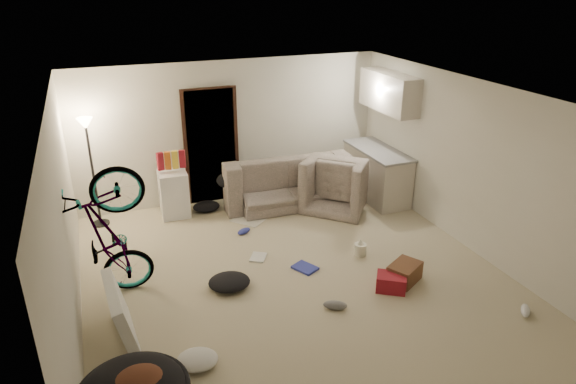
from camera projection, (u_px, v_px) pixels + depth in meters
name	position (u px, v px, depth m)	size (l,w,h in m)	color
floor	(295.00, 277.00, 7.06)	(5.50, 6.00, 0.02)	#C4B897
ceiling	(296.00, 95.00, 6.07)	(5.50, 6.00, 0.02)	white
wall_back	(232.00, 131.00, 9.14)	(5.50, 0.02, 2.50)	silver
wall_front	(441.00, 334.00, 3.98)	(5.50, 0.02, 2.50)	silver
wall_left	(63.00, 229.00, 5.64)	(0.02, 6.00, 2.50)	silver
wall_right	(470.00, 166.00, 7.49)	(0.02, 6.00, 2.50)	silver
doorway	(211.00, 146.00, 9.06)	(0.85, 0.10, 2.04)	black
door_trim	(211.00, 147.00, 9.04)	(0.97, 0.04, 2.10)	#321B11
floor_lamp	(89.00, 149.00, 8.00)	(0.28, 0.28, 1.81)	black
kitchen_counter	(377.00, 174.00, 9.41)	(0.60, 1.50, 0.88)	beige
counter_top	(378.00, 151.00, 9.23)	(0.64, 1.54, 0.04)	gray
kitchen_uppers	(389.00, 92.00, 8.86)	(0.38, 1.40, 0.65)	beige
sofa	(284.00, 184.00, 9.28)	(2.26, 0.88, 0.66)	#3A423B
armchair	(340.00, 187.00, 9.11)	(1.07, 0.94, 0.70)	#3A423B
bicycle	(113.00, 264.00, 6.42)	(0.65, 1.85, 0.97)	black
mini_fridge	(174.00, 194.00, 8.69)	(0.46, 0.46, 0.79)	white
snack_box_0	(160.00, 161.00, 8.39)	(0.10, 0.07, 0.30)	maroon
snack_box_1	(168.00, 161.00, 8.43)	(0.10, 0.07, 0.30)	#D4611A
snack_box_2	(175.00, 160.00, 8.47)	(0.10, 0.07, 0.30)	yellow
snack_box_3	(182.00, 159.00, 8.51)	(0.10, 0.07, 0.30)	maroon
hoodie	(138.00, 383.00, 4.37)	(0.48, 0.40, 0.22)	#582E1E
sofa_drape	(233.00, 180.00, 8.88)	(0.56, 0.46, 0.28)	black
tv_box	(121.00, 313.00, 5.75)	(0.12, 0.99, 0.65)	silver
drink_case_a	(404.00, 273.00, 6.89)	(0.45, 0.32, 0.26)	brown
drink_case_b	(391.00, 282.00, 6.71)	(0.38, 0.28, 0.22)	maroon
juicer	(360.00, 249.00, 7.55)	(0.18, 0.18, 0.26)	beige
newspaper	(248.00, 220.00, 8.66)	(0.40, 0.52, 0.01)	beige
book_blue	(305.00, 268.00, 7.22)	(0.24, 0.33, 0.03)	#2C35A1
book_white	(258.00, 257.00, 7.50)	(0.21, 0.27, 0.03)	silver
shoe_0	(244.00, 231.00, 8.18)	(0.25, 0.10, 0.09)	#2C35A1
shoe_1	(267.00, 198.00, 9.38)	(0.25, 0.10, 0.09)	slate
shoe_3	(335.00, 305.00, 6.34)	(0.30, 0.12, 0.11)	slate
shoe_4	(525.00, 310.00, 6.25)	(0.27, 0.11, 0.10)	white
clothes_lump_a	(229.00, 282.00, 6.76)	(0.55, 0.47, 0.18)	black
clothes_lump_b	(206.00, 206.00, 8.99)	(0.47, 0.41, 0.14)	black
clothes_lump_c	(197.00, 360.00, 5.43)	(0.44, 0.38, 0.14)	silver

